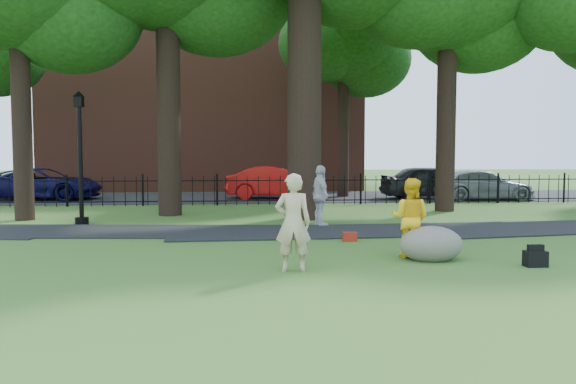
{
  "coord_description": "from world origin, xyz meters",
  "views": [
    {
      "loc": [
        -2.19,
        -11.15,
        2.16
      ],
      "look_at": [
        -0.99,
        2.0,
        1.24
      ],
      "focal_mm": 35.0,
      "sensor_mm": 36.0,
      "label": 1
    }
  ],
  "objects": [
    {
      "name": "ground",
      "position": [
        0.0,
        0.0,
        0.0
      ],
      "size": [
        120.0,
        120.0,
        0.0
      ],
      "primitive_type": "plane",
      "color": "#315D20",
      "rests_on": "ground"
    },
    {
      "name": "footpath",
      "position": [
        1.0,
        3.9,
        0.0
      ],
      "size": [
        36.07,
        3.85,
        0.03
      ],
      "primitive_type": "cube",
      "rotation": [
        0.0,
        0.0,
        0.03
      ],
      "color": "black",
      "rests_on": "ground"
    },
    {
      "name": "street",
      "position": [
        0.0,
        16.0,
        0.0
      ],
      "size": [
        80.0,
        7.0,
        0.02
      ],
      "primitive_type": "cube",
      "color": "black",
      "rests_on": "ground"
    },
    {
      "name": "iron_fence",
      "position": [
        0.0,
        12.0,
        0.6
      ],
      "size": [
        44.0,
        0.04,
        1.2
      ],
      "color": "black",
      "rests_on": "ground"
    },
    {
      "name": "brick_building",
      "position": [
        -4.0,
        24.0,
        6.0
      ],
      "size": [
        18.0,
        8.0,
        12.0
      ],
      "primitive_type": "cube",
      "color": "brown",
      "rests_on": "ground"
    },
    {
      "name": "woman",
      "position": [
        -1.18,
        -1.08,
        0.9
      ],
      "size": [
        0.68,
        0.48,
        1.79
      ],
      "primitive_type": "imported",
      "rotation": [
        0.0,
        0.0,
        3.06
      ],
      "color": "#CAB08B",
      "rests_on": "ground"
    },
    {
      "name": "man",
      "position": [
        1.36,
        0.03,
        0.82
      ],
      "size": [
        1.01,
        0.96,
        1.64
      ],
      "primitive_type": "imported",
      "rotation": [
        0.0,
        0.0,
        2.56
      ],
      "color": "yellow",
      "rests_on": "ground"
    },
    {
      "name": "pedestrian",
      "position": [
        0.26,
        5.14,
        0.9
      ],
      "size": [
        0.65,
        1.12,
        1.8
      ],
      "primitive_type": "imported",
      "rotation": [
        0.0,
        0.0,
        1.78
      ],
      "color": "silver",
      "rests_on": "ground"
    },
    {
      "name": "boulder",
      "position": [
        1.71,
        -0.25,
        0.37
      ],
      "size": [
        1.56,
        1.4,
        0.75
      ],
      "primitive_type": "ellipsoid",
      "rotation": [
        0.0,
        0.0,
        0.42
      ],
      "color": "#676456",
      "rests_on": "ground"
    },
    {
      "name": "lamppost",
      "position": [
        -6.85,
        6.11,
        1.96
      ],
      "size": [
        0.4,
        0.4,
        3.99
      ],
      "rotation": [
        0.0,
        0.0,
        -0.11
      ],
      "color": "black",
      "rests_on": "ground"
    },
    {
      "name": "backpack",
      "position": [
        3.45,
        -1.09,
        0.15
      ],
      "size": [
        0.4,
        0.25,
        0.3
      ],
      "primitive_type": "cube",
      "rotation": [
        0.0,
        0.0,
        -0.01
      ],
      "color": "black",
      "rests_on": "ground"
    },
    {
      "name": "red_bag",
      "position": [
        0.54,
        2.22,
        0.11
      ],
      "size": [
        0.34,
        0.21,
        0.23
      ],
      "primitive_type": "cube",
      "rotation": [
        0.0,
        0.0,
        0.0
      ],
      "color": "maroon",
      "rests_on": "ground"
    },
    {
      "name": "red_sedan",
      "position": [
        -0.34,
        15.06,
        0.77
      ],
      "size": [
        4.82,
        2.13,
        1.54
      ],
      "primitive_type": "imported",
      "rotation": [
        0.0,
        0.0,
        1.46
      ],
      "color": "#B1100D",
      "rests_on": "ground"
    },
    {
      "name": "navy_van",
      "position": [
        -11.09,
        15.5,
        0.73
      ],
      "size": [
        5.53,
        3.06,
        1.47
      ],
      "primitive_type": "imported",
      "rotation": [
        0.0,
        0.0,
        1.45
      ],
      "color": "#0B0B38",
      "rests_on": "ground"
    },
    {
      "name": "grey_car",
      "position": [
        6.88,
        14.39,
        0.79
      ],
      "size": [
        4.72,
        2.03,
        1.59
      ],
      "primitive_type": "imported",
      "rotation": [
        0.0,
        0.0,
        1.6
      ],
      "color": "black",
      "rests_on": "ground"
    },
    {
      "name": "silver_car",
      "position": [
        9.0,
        13.56,
        0.68
      ],
      "size": [
        4.72,
        2.04,
        1.35
      ],
      "primitive_type": "imported",
      "rotation": [
        0.0,
        0.0,
        1.54
      ],
      "color": "gray",
      "rests_on": "ground"
    }
  ]
}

